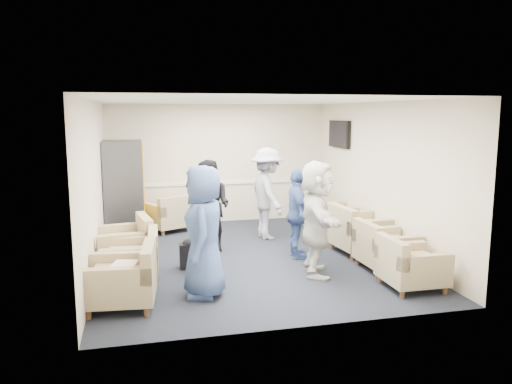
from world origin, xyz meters
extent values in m
plane|color=black|center=(0.00, 0.00, 0.00)|extent=(6.00, 6.00, 0.00)
plane|color=white|center=(0.00, 0.00, 2.70)|extent=(6.00, 6.00, 0.00)
cube|color=beige|center=(0.00, 3.00, 1.35)|extent=(5.00, 0.02, 2.70)
cube|color=beige|center=(0.00, -3.00, 1.35)|extent=(5.00, 0.02, 2.70)
cube|color=beige|center=(-2.50, 0.00, 1.35)|extent=(0.02, 6.00, 2.70)
cube|color=beige|center=(2.50, 0.00, 1.35)|extent=(0.02, 6.00, 2.70)
cube|color=white|center=(0.00, 2.98, 0.90)|extent=(4.98, 0.04, 0.06)
cube|color=black|center=(2.44, 1.80, 2.05)|extent=(0.07, 1.00, 0.58)
cube|color=black|center=(2.40, 1.80, 2.05)|extent=(0.01, 0.92, 0.50)
cube|color=#484950|center=(2.48, 1.80, 1.90)|extent=(0.04, 0.10, 0.25)
cube|color=#988662|center=(-2.08, -1.85, 0.27)|extent=(0.95, 0.95, 0.29)
cube|color=tan|center=(-2.08, -1.85, 0.46)|extent=(0.66, 0.62, 0.10)
cube|color=#988662|center=(-1.72, -1.89, 0.61)|extent=(0.23, 0.88, 0.41)
cube|color=#988662|center=(-1.97, -0.84, 0.25)|extent=(0.85, 0.85, 0.27)
cube|color=tan|center=(-1.97, -0.84, 0.43)|extent=(0.59, 0.55, 0.10)
cube|color=#988662|center=(-1.63, -0.85, 0.58)|extent=(0.17, 0.82, 0.38)
cube|color=#988662|center=(-2.10, -0.08, 0.27)|extent=(1.00, 1.00, 0.29)
cube|color=tan|center=(-2.10, -0.08, 0.46)|extent=(0.69, 0.65, 0.10)
cube|color=#988662|center=(-1.74, -0.02, 0.61)|extent=(0.28, 0.88, 0.41)
cube|color=#988662|center=(1.97, -2.10, 0.25)|extent=(0.81, 0.81, 0.27)
cube|color=tan|center=(1.97, -2.10, 0.43)|extent=(0.56, 0.53, 0.09)
cube|color=#988662|center=(1.63, -2.10, 0.57)|extent=(0.14, 0.81, 0.38)
cube|color=#988662|center=(2.05, -1.19, 0.25)|extent=(0.85, 0.85, 0.27)
cube|color=tan|center=(2.05, -1.19, 0.44)|extent=(0.59, 0.55, 0.10)
cube|color=#988662|center=(1.70, -1.20, 0.59)|extent=(0.16, 0.84, 0.39)
cube|color=#988662|center=(2.06, -0.19, 0.28)|extent=(1.00, 1.00, 0.30)
cube|color=tan|center=(2.06, -0.19, 0.49)|extent=(0.69, 0.65, 0.11)
cube|color=#988662|center=(1.68, -0.22, 0.65)|extent=(0.23, 0.93, 0.43)
cube|color=#988662|center=(2.01, 1.12, 0.27)|extent=(0.87, 0.87, 0.29)
cube|color=tan|center=(2.01, 1.12, 0.46)|extent=(0.61, 0.56, 0.10)
cube|color=#988662|center=(1.65, 1.13, 0.62)|extent=(0.15, 0.87, 0.41)
cube|color=#988662|center=(-1.20, 2.33, 0.25)|extent=(1.11, 1.11, 0.27)
cube|color=tan|center=(-1.20, 2.33, 0.44)|extent=(0.74, 0.75, 0.10)
cube|color=#988662|center=(-1.05, 2.02, 0.59)|extent=(0.81, 0.49, 0.39)
cube|color=#484950|center=(-2.10, 2.14, 0.97)|extent=(0.77, 0.92, 1.95)
cube|color=orange|center=(-1.71, 2.14, 1.07)|extent=(0.02, 0.78, 1.56)
cube|color=black|center=(-1.70, 2.14, 0.26)|extent=(0.02, 0.46, 0.12)
cube|color=black|center=(-1.06, -0.41, 0.21)|extent=(0.29, 0.21, 0.41)
sphere|color=black|center=(-1.06, -0.41, 0.39)|extent=(0.21, 0.21, 0.21)
cube|color=silver|center=(-2.03, -1.85, 0.52)|extent=(0.38, 0.46, 0.11)
imported|color=#3B548F|center=(-0.97, -1.70, 0.91)|extent=(0.72, 0.97, 1.81)
imported|color=#3B548F|center=(-0.83, -0.85, 0.85)|extent=(0.50, 0.68, 1.70)
imported|color=black|center=(-0.56, 0.55, 0.83)|extent=(1.02, 1.02, 1.67)
imported|color=beige|center=(0.69, 1.20, 0.91)|extent=(0.80, 1.24, 1.82)
imported|color=#3B548F|center=(0.83, -0.25, 0.78)|extent=(0.48, 0.95, 1.56)
imported|color=silver|center=(0.84, -1.19, 0.89)|extent=(0.90, 1.74, 1.79)
camera|label=1|loc=(-1.82, -8.28, 2.50)|focal=35.00mm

